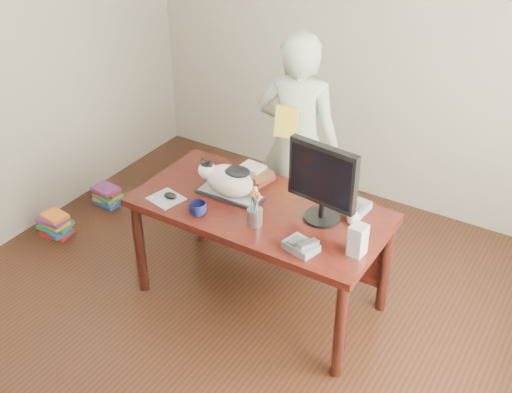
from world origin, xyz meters
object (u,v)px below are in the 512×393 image
object	(u,v)px
keyboard	(230,195)
book_pile_a	(55,224)
coffee_mug	(198,209)
speaker	(358,240)
mouse	(170,196)
person	(297,142)
monitor	(323,180)
cat	(228,179)
book_stack	(254,173)
baseball	(354,219)
calculator	(356,208)
phone	(302,246)
desk	(266,220)
book_pile_b	(107,195)
pen_cup	(255,215)

from	to	relation	value
keyboard	book_pile_a	bearing A→B (deg)	-174.28
coffee_mug	speaker	world-z (taller)	speaker
mouse	person	world-z (taller)	person
monitor	person	world-z (taller)	person
cat	book_stack	xyz separation A→B (m)	(0.03, 0.27, -0.09)
baseball	book_stack	distance (m)	0.80
mouse	coffee_mug	bearing A→B (deg)	-0.85
calculator	book_pile_a	xyz separation A→B (m)	(-2.28, -0.47, -0.69)
keyboard	phone	distance (m)	0.71
keyboard	book_pile_a	world-z (taller)	keyboard
calculator	coffee_mug	bearing A→B (deg)	-142.28
monitor	baseball	distance (m)	0.32
desk	book_pile_b	world-z (taller)	desk
calculator	book_pile_a	world-z (taller)	calculator
calculator	person	xyz separation A→B (m)	(-0.69, 0.49, 0.05)
mouse	phone	bearing A→B (deg)	9.97
keyboard	book_pile_b	distance (m)	1.68
baseball	calculator	world-z (taller)	baseball
person	book_pile_b	xyz separation A→B (m)	(-1.56, -0.41, -0.75)
monitor	coffee_mug	world-z (taller)	monitor
baseball	calculator	size ratio (longest dim) A/B	0.43
speaker	mouse	bearing A→B (deg)	-170.32
monitor	mouse	world-z (taller)	monitor
speaker	book_pile_a	xyz separation A→B (m)	(-2.46, -0.07, -0.76)
keyboard	cat	size ratio (longest dim) A/B	1.04
monitor	desk	bearing A→B (deg)	-175.69
desk	mouse	xyz separation A→B (m)	(-0.53, -0.30, 0.17)
keyboard	mouse	xyz separation A→B (m)	(-0.31, -0.22, 0.01)
speaker	person	size ratio (longest dim) A/B	0.11
monitor	phone	xyz separation A→B (m)	(0.05, -0.32, -0.26)
cat	book_stack	size ratio (longest dim) A/B	1.55
desk	speaker	bearing A→B (deg)	-16.25
baseball	book_stack	world-z (taller)	book_stack
mouse	baseball	world-z (taller)	baseball
speaker	person	xyz separation A→B (m)	(-0.87, 0.89, -0.02)
cat	baseball	world-z (taller)	cat
book_pile_b	pen_cup	bearing A→B (deg)	-16.54
phone	calculator	distance (m)	0.54
speaker	cat	bearing A→B (deg)	177.86
desk	cat	xyz separation A→B (m)	(-0.24, -0.08, 0.27)
book_pile_a	monitor	bearing A→B (deg)	6.95
book_stack	mouse	bearing A→B (deg)	-110.78
keyboard	coffee_mug	bearing A→B (deg)	-100.90
keyboard	monitor	distance (m)	0.67
monitor	coffee_mug	size ratio (longest dim) A/B	4.57
speaker	baseball	distance (m)	0.30
pen_cup	mouse	size ratio (longest dim) A/B	2.38
coffee_mug	pen_cup	bearing A→B (deg)	16.07
cat	speaker	xyz separation A→B (m)	(0.95, -0.13, -0.03)
book_pile_a	pen_cup	bearing A→B (deg)	0.53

